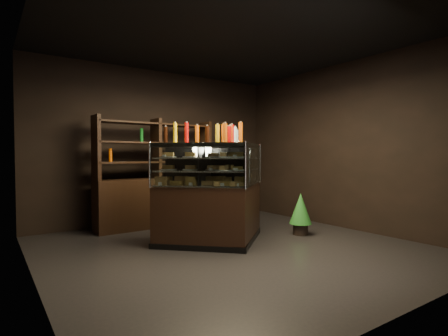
% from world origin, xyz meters
% --- Properties ---
extents(ground, '(5.00, 5.00, 0.00)m').
position_xyz_m(ground, '(0.00, 0.00, 0.00)').
color(ground, black).
rests_on(ground, ground).
extents(room_shell, '(5.02, 5.02, 3.01)m').
position_xyz_m(room_shell, '(0.00, 0.00, 1.94)').
color(room_shell, black).
rests_on(room_shell, ground).
extents(display_case, '(2.01, 1.46, 1.51)m').
position_xyz_m(display_case, '(-0.02, 0.36, 0.50)').
color(display_case, black).
rests_on(display_case, ground).
extents(food_display, '(1.59, 0.99, 0.46)m').
position_xyz_m(food_display, '(-0.02, 0.36, 1.14)').
color(food_display, gold).
rests_on(food_display, display_case).
extents(bottles_top, '(1.41, 0.85, 0.30)m').
position_xyz_m(bottles_top, '(-0.02, 0.37, 1.64)').
color(bottles_top, '#0F38B2').
rests_on(bottles_top, display_case).
extents(potted_conifer, '(0.37, 0.37, 0.79)m').
position_xyz_m(potted_conifer, '(1.43, 0.04, 0.45)').
color(potted_conifer, black).
rests_on(potted_conifer, ground).
extents(back_shelving, '(2.26, 0.50, 2.00)m').
position_xyz_m(back_shelving, '(-0.27, 2.05, 0.61)').
color(back_shelving, black).
rests_on(back_shelving, ground).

